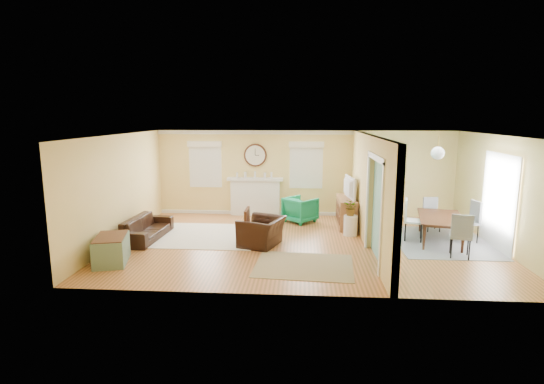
{
  "coord_description": "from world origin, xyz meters",
  "views": [
    {
      "loc": [
        -0.08,
        -9.87,
        3.05
      ],
      "look_at": [
        -0.8,
        0.3,
        1.2
      ],
      "focal_mm": 28.0,
      "sensor_mm": 36.0,
      "label": 1
    }
  ],
  "objects_px": {
    "green_chair": "(300,210)",
    "credenza": "(346,212)",
    "sofa": "(146,228)",
    "dining_table": "(441,229)",
    "eames_chair": "(262,232)"
  },
  "relations": [
    {
      "from": "green_chair",
      "to": "credenza",
      "type": "relative_size",
      "value": 0.57
    },
    {
      "from": "sofa",
      "to": "dining_table",
      "type": "relative_size",
      "value": 1.06
    },
    {
      "from": "credenza",
      "to": "green_chair",
      "type": "bearing_deg",
      "value": 163.16
    },
    {
      "from": "green_chair",
      "to": "dining_table",
      "type": "relative_size",
      "value": 0.45
    },
    {
      "from": "credenza",
      "to": "sofa",
      "type": "bearing_deg",
      "value": -162.71
    },
    {
      "from": "sofa",
      "to": "credenza",
      "type": "distance_m",
      "value": 5.35
    },
    {
      "from": "eames_chair",
      "to": "credenza",
      "type": "relative_size",
      "value": 0.74
    },
    {
      "from": "sofa",
      "to": "green_chair",
      "type": "bearing_deg",
      "value": -59.87
    },
    {
      "from": "eames_chair",
      "to": "credenza",
      "type": "xyz_separation_m",
      "value": [
        2.18,
        1.94,
        0.07
      ]
    },
    {
      "from": "sofa",
      "to": "credenza",
      "type": "relative_size",
      "value": 1.36
    },
    {
      "from": "credenza",
      "to": "dining_table",
      "type": "relative_size",
      "value": 0.78
    },
    {
      "from": "green_chair",
      "to": "credenza",
      "type": "distance_m",
      "value": 1.33
    },
    {
      "from": "sofa",
      "to": "credenza",
      "type": "bearing_deg",
      "value": -69.86
    },
    {
      "from": "dining_table",
      "to": "green_chair",
      "type": "bearing_deg",
      "value": 75.39
    },
    {
      "from": "credenza",
      "to": "dining_table",
      "type": "distance_m",
      "value": 2.54
    }
  ]
}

